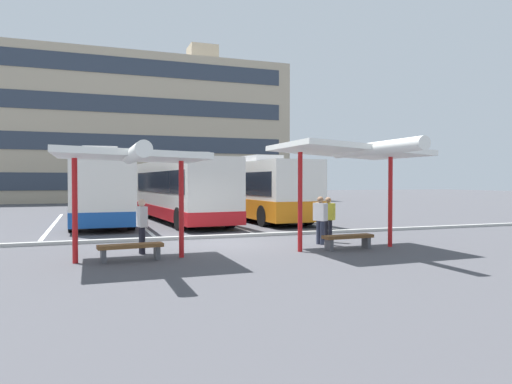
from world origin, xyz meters
The scene contains 17 objects.
ground_plane centered at (0.00, 0.00, 0.00)m, with size 160.00×160.00×0.00m, color #47474C.
terminal_building centered at (0.04, 38.94, 7.60)m, with size 33.44×13.18×17.91m.
coach_bus_0 centered at (-3.87, 10.09, 1.77)m, with size 2.78×12.19×3.75m.
coach_bus_1 centered at (0.16, 8.88, 1.65)m, with size 3.45×11.52×3.51m.
coach_bus_2 centered at (4.26, 9.55, 1.58)m, with size 3.19×12.28×3.47m.
lane_stripe_0 centered at (-5.99, 9.84, 0.00)m, with size 0.16×14.00×0.01m, color white.
lane_stripe_1 centered at (-2.00, 9.84, 0.00)m, with size 0.16×14.00×0.01m, color white.
lane_stripe_2 centered at (2.00, 9.84, 0.00)m, with size 0.16×14.00×0.01m, color white.
lane_stripe_3 centered at (5.99, 9.84, 0.00)m, with size 0.16×14.00×0.01m, color white.
waiting_shelter_0 centered at (-3.31, -2.63, 2.74)m, with size 3.77×5.11×2.96m.
bench_0 centered at (-3.31, -2.45, 0.34)m, with size 1.73×0.57×0.45m.
waiting_shelter_1 centered at (3.25, -2.78, 3.01)m, with size 4.22×5.20×3.28m.
bench_1 centered at (3.25, -2.57, 0.34)m, with size 1.68×0.49×0.45m.
platform_kerb centered at (0.00, 1.58, 0.06)m, with size 44.00×0.24×0.12m, color #ADADA8.
waiting_passenger_0 centered at (-2.90, -1.37, 0.92)m, with size 0.29×0.49×1.61m.
waiting_passenger_1 centered at (3.50, -0.82, 0.89)m, with size 0.45×0.49×1.57m.
waiting_passenger_2 centered at (2.96, -1.27, 0.92)m, with size 0.38×0.51×1.61m.
Camera 1 is at (-4.35, -15.26, 2.14)m, focal length 32.78 mm.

